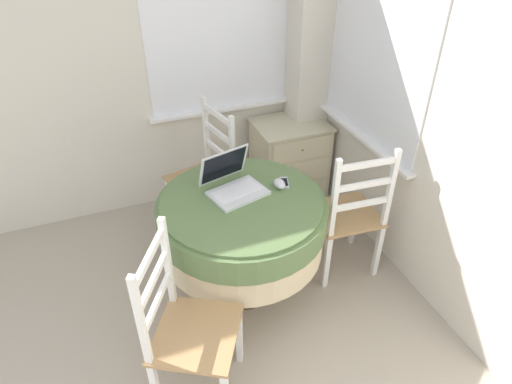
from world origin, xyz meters
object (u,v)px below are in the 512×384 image
at_px(computer_mouse, 280,184).
at_px(dining_chair_camera_near, 187,329).
at_px(dining_chair_near_back_window, 205,177).
at_px(laptop, 233,183).
at_px(corner_cabinet, 289,158).
at_px(round_dining_table, 242,222).
at_px(cell_phone, 284,183).
at_px(dining_chair_near_right_window, 348,215).

relative_size(computer_mouse, dining_chair_camera_near, 0.10).
bearing_deg(dining_chair_near_back_window, laptop, -88.81).
relative_size(dining_chair_near_back_window, corner_cabinet, 1.54).
xyz_separation_m(round_dining_table, dining_chair_camera_near, (-0.49, -0.56, -0.12)).
bearing_deg(round_dining_table, dining_chair_near_back_window, 91.96).
bearing_deg(cell_phone, corner_cabinet, 62.58).
xyz_separation_m(laptop, corner_cabinet, (0.79, 0.87, -0.48)).
relative_size(laptop, dining_chair_near_back_window, 0.39).
bearing_deg(laptop, dining_chair_near_right_window, -12.22).
height_order(computer_mouse, dining_chair_near_back_window, dining_chair_near_back_window).
distance_m(computer_mouse, corner_cabinet, 1.17).
bearing_deg(dining_chair_near_back_window, computer_mouse, -67.63).
height_order(laptop, computer_mouse, laptop).
bearing_deg(dining_chair_near_back_window, corner_cabinet, 16.65).
distance_m(cell_phone, dining_chair_near_back_window, 0.80).
height_order(dining_chair_near_back_window, dining_chair_near_right_window, same).
distance_m(computer_mouse, cell_phone, 0.06).
bearing_deg(computer_mouse, cell_phone, 30.81).
xyz_separation_m(dining_chair_near_right_window, corner_cabinet, (0.05, 1.03, -0.14)).
height_order(round_dining_table, dining_chair_camera_near, dining_chair_camera_near).
height_order(laptop, dining_chair_near_back_window, dining_chair_near_back_window).
bearing_deg(dining_chair_near_right_window, dining_chair_camera_near, -157.41).
relative_size(round_dining_table, dining_chair_near_right_window, 1.01).
distance_m(laptop, corner_cabinet, 1.27).
height_order(dining_chair_near_back_window, corner_cabinet, dining_chair_near_back_window).
height_order(round_dining_table, laptop, laptop).
xyz_separation_m(laptop, dining_chair_camera_near, (-0.48, -0.67, -0.34)).
height_order(cell_phone, dining_chair_near_back_window, dining_chair_near_back_window).
bearing_deg(dining_chair_near_back_window, round_dining_table, -88.04).
xyz_separation_m(round_dining_table, corner_cabinet, (0.78, 0.98, -0.26)).
relative_size(dining_chair_near_back_window, dining_chair_camera_near, 1.00).
distance_m(dining_chair_near_back_window, dining_chair_near_right_window, 1.09).
relative_size(round_dining_table, corner_cabinet, 1.56).
bearing_deg(cell_phone, dining_chair_near_back_window, 116.30).
xyz_separation_m(dining_chair_near_back_window, dining_chair_near_right_window, (0.76, -0.79, 0.00)).
xyz_separation_m(round_dining_table, dining_chair_near_right_window, (0.73, -0.05, -0.12)).
relative_size(dining_chair_near_right_window, dining_chair_camera_near, 1.00).
bearing_deg(laptop, round_dining_table, -83.91).
height_order(laptop, corner_cabinet, laptop).
bearing_deg(corner_cabinet, computer_mouse, -118.88).
distance_m(round_dining_table, corner_cabinet, 1.28).
relative_size(dining_chair_near_right_window, corner_cabinet, 1.54).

